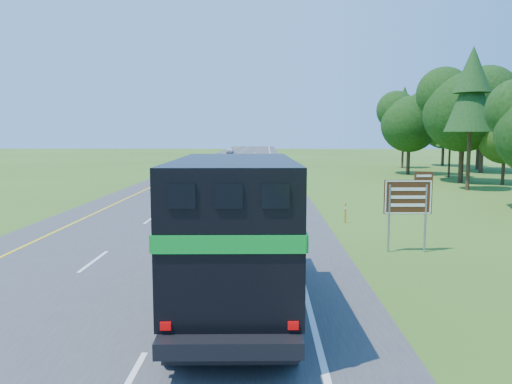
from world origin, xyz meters
TOP-DOWN VIEW (x-y plane):
  - road at (0.00, 50.00)m, footprint 15.00×260.00m
  - lane_markings at (0.00, 50.00)m, footprint 11.15×260.00m
  - horse_truck at (3.57, 6.30)m, footprint 3.06×9.02m
  - white_suv at (-3.93, 40.28)m, footprint 3.33×6.63m
  - far_car at (-4.07, 112.20)m, footprint 1.83×4.14m
  - exit_sign at (9.89, 12.78)m, footprint 1.86×0.12m
  - delineator at (8.49, 19.15)m, footprint 0.08×0.05m

SIDE VIEW (x-z plane):
  - road at x=0.00m, z-range 0.00..0.04m
  - lane_markings at x=0.00m, z-range 0.04..0.05m
  - delineator at x=8.49m, z-range 0.04..1.07m
  - far_car at x=-4.07m, z-range 0.04..1.42m
  - white_suv at x=-3.93m, z-range 0.04..1.84m
  - exit_sign at x=9.89m, z-range 0.47..3.62m
  - horse_truck at x=3.57m, z-range 0.18..4.13m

